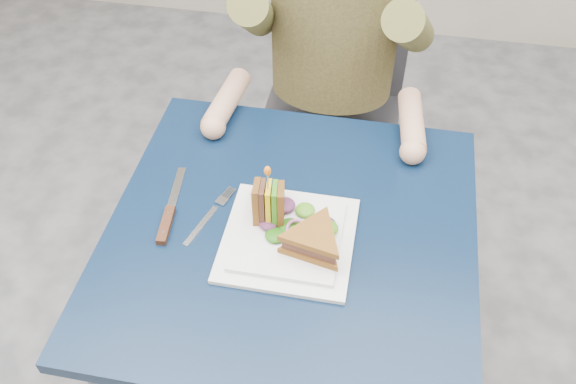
% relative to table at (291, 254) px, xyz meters
% --- Properties ---
extents(table, '(0.75, 0.75, 0.73)m').
position_rel_table_xyz_m(table, '(0.00, 0.00, 0.00)').
color(table, black).
rests_on(table, ground).
extents(chair, '(0.42, 0.40, 0.93)m').
position_rel_table_xyz_m(chair, '(0.00, 0.74, -0.11)').
color(chair, '#47474C').
rests_on(chair, ground).
extents(plate, '(0.26, 0.26, 0.02)m').
position_rel_table_xyz_m(plate, '(0.00, -0.03, 0.09)').
color(plate, white).
rests_on(plate, table).
extents(sandwich_flat, '(0.17, 0.17, 0.05)m').
position_rel_table_xyz_m(sandwich_flat, '(0.06, -0.05, 0.12)').
color(sandwich_flat, brown).
rests_on(sandwich_flat, plate).
extents(sandwich_upright, '(0.09, 0.14, 0.14)m').
position_rel_table_xyz_m(sandwich_upright, '(-0.05, 0.02, 0.13)').
color(sandwich_upright, brown).
rests_on(sandwich_upright, plate).
extents(fork, '(0.07, 0.17, 0.01)m').
position_rel_table_xyz_m(fork, '(-0.17, 0.00, 0.08)').
color(fork, silver).
rests_on(fork, table).
extents(knife, '(0.04, 0.22, 0.02)m').
position_rel_table_xyz_m(knife, '(-0.25, -0.02, 0.09)').
color(knife, silver).
rests_on(knife, table).
extents(toothpick, '(0.01, 0.01, 0.06)m').
position_rel_table_xyz_m(toothpick, '(-0.05, 0.02, 0.20)').
color(toothpick, tan).
rests_on(toothpick, sandwich_upright).
extents(toothpick_frill, '(0.01, 0.01, 0.02)m').
position_rel_table_xyz_m(toothpick_frill, '(-0.05, 0.02, 0.23)').
color(toothpick_frill, orange).
rests_on(toothpick_frill, sandwich_upright).
extents(lettuce_spill, '(0.15, 0.13, 0.02)m').
position_rel_table_xyz_m(lettuce_spill, '(0.01, -0.02, 0.11)').
color(lettuce_spill, '#337A14').
rests_on(lettuce_spill, plate).
extents(onion_ring, '(0.04, 0.04, 0.02)m').
position_rel_table_xyz_m(onion_ring, '(0.02, -0.02, 0.11)').
color(onion_ring, '#9E4C7A').
rests_on(onion_ring, plate).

